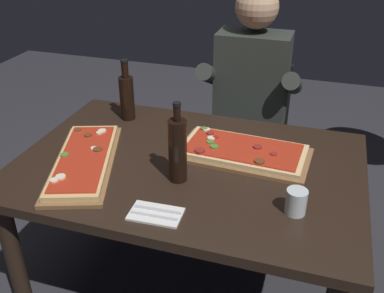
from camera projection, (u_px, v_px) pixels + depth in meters
ground_plane at (189, 292)px, 2.17m from camera, size 6.40×6.40×0.00m
dining_table at (188, 182)px, 1.86m from camera, size 1.40×0.96×0.74m
pizza_rectangular_front at (243, 152)px, 1.85m from camera, size 0.56×0.32×0.05m
pizza_rectangular_left at (84, 160)px, 1.79m from camera, size 0.42×0.65×0.05m
wine_bottle_dark at (178, 149)px, 1.64m from camera, size 0.07×0.07×0.32m
oil_bottle_amber at (127, 96)px, 2.13m from camera, size 0.07×0.07×0.30m
tumbler_near_camera at (296, 202)px, 1.50m from camera, size 0.07×0.07×0.09m
napkin_cutlery_set at (156, 214)px, 1.51m from camera, size 0.18×0.12×0.01m
diner_chair at (250, 131)px, 2.62m from camera, size 0.44×0.44×0.87m
seated_diner at (249, 99)px, 2.39m from camera, size 0.53×0.41×1.33m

